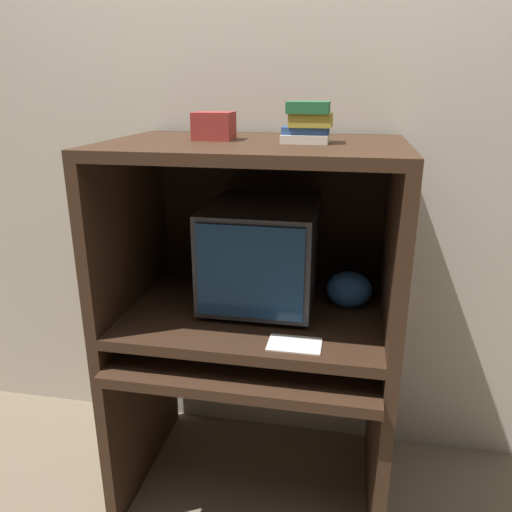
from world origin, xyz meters
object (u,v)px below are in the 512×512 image
at_px(crt_monitor, 262,253).
at_px(storage_box, 214,126).
at_px(mouse, 339,360).
at_px(book_stack, 308,123).
at_px(keyboard, 258,351).
at_px(snack_bag, 349,289).

height_order(crt_monitor, storage_box, storage_box).
bearing_deg(mouse, crt_monitor, 144.91).
bearing_deg(mouse, storage_box, 159.60).
distance_m(book_stack, storage_box, 0.31).
relative_size(keyboard, snack_bag, 2.47).
bearing_deg(storage_box, snack_bag, 7.09).
distance_m(mouse, book_stack, 0.76).
bearing_deg(snack_bag, book_stack, -149.18).
relative_size(crt_monitor, book_stack, 2.92).
distance_m(crt_monitor, storage_box, 0.47).
bearing_deg(keyboard, snack_bag, 36.70).
height_order(keyboard, snack_bag, snack_bag).
bearing_deg(mouse, keyboard, 178.04).
distance_m(snack_bag, storage_box, 0.73).
relative_size(snack_bag, book_stack, 1.05).
height_order(mouse, book_stack, book_stack).
bearing_deg(snack_bag, storage_box, -172.91).
xyz_separation_m(mouse, book_stack, (-0.14, 0.13, 0.74)).
bearing_deg(crt_monitor, book_stack, -25.82).
distance_m(keyboard, mouse, 0.27).
height_order(crt_monitor, mouse, crt_monitor).
distance_m(crt_monitor, keyboard, 0.35).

